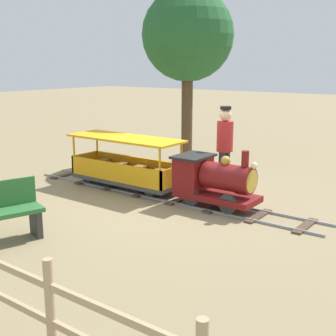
{
  "coord_description": "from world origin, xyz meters",
  "views": [
    {
      "loc": [
        6.32,
        4.66,
        2.37
      ],
      "look_at": [
        0.0,
        -0.01,
        0.55
      ],
      "focal_mm": 48.45,
      "sensor_mm": 36.0,
      "label": 1
    }
  ],
  "objects_px": {
    "locomotive": "(212,179)",
    "conductor_person": "(225,143)",
    "passenger_car": "(126,167)",
    "oak_tree_near": "(188,36)"
  },
  "relations": [
    {
      "from": "locomotive",
      "to": "conductor_person",
      "type": "height_order",
      "value": "conductor_person"
    },
    {
      "from": "conductor_person",
      "to": "passenger_car",
      "type": "bearing_deg",
      "value": -63.18
    },
    {
      "from": "locomotive",
      "to": "oak_tree_near",
      "type": "relative_size",
      "value": 0.35
    },
    {
      "from": "oak_tree_near",
      "to": "passenger_car",
      "type": "bearing_deg",
      "value": 10.6
    },
    {
      "from": "locomotive",
      "to": "passenger_car",
      "type": "distance_m",
      "value": 1.93
    },
    {
      "from": "conductor_person",
      "to": "oak_tree_near",
      "type": "bearing_deg",
      "value": -132.54
    },
    {
      "from": "locomotive",
      "to": "passenger_car",
      "type": "bearing_deg",
      "value": -90.0
    },
    {
      "from": "passenger_car",
      "to": "conductor_person",
      "type": "distance_m",
      "value": 1.95
    },
    {
      "from": "locomotive",
      "to": "conductor_person",
      "type": "bearing_deg",
      "value": -163.19
    },
    {
      "from": "locomotive",
      "to": "passenger_car",
      "type": "relative_size",
      "value": 0.61
    }
  ]
}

